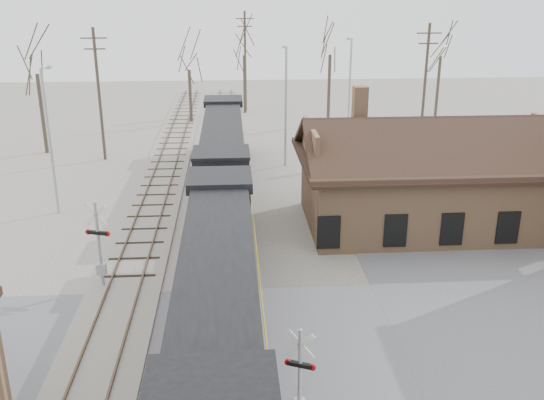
{
  "coord_description": "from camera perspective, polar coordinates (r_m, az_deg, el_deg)",
  "views": [
    {
      "loc": [
        0.62,
        -20.59,
        13.34
      ],
      "look_at": [
        2.64,
        9.0,
        2.77
      ],
      "focal_mm": 40.0,
      "sensor_mm": 36.0,
      "label": 1
    }
  ],
  "objects": [
    {
      "name": "utility_pole_c",
      "position": [
        51.99,
        14.17,
        10.33
      ],
      "size": [
        2.0,
        0.24,
        10.5
      ],
      "color": "#382D23",
      "rests_on": "ground"
    },
    {
      "name": "tree_e",
      "position": [
        64.82,
        15.67,
        13.84
      ],
      "size": [
        4.36,
        4.36,
        10.68
      ],
      "color": "#382D23",
      "rests_on": "ground"
    },
    {
      "name": "crossbuck_near",
      "position": [
        19.68,
        2.64,
        -16.68
      ],
      "size": [
        0.96,
        0.48,
        3.55
      ],
      "rotation": [
        0.0,
        0.0,
        -0.41
      ],
      "color": "#A5A8AD",
      "rests_on": "ground"
    },
    {
      "name": "tree_a",
      "position": [
        53.16,
        -21.38,
        12.13
      ],
      "size": [
        4.37,
        4.37,
        10.71
      ],
      "color": "#382D23",
      "rests_on": "ground"
    },
    {
      "name": "utility_pole_b",
      "position": [
        68.06,
        -2.53,
        13.05
      ],
      "size": [
        2.0,
        0.24,
        10.71
      ],
      "color": "#382D23",
      "rests_on": "ground"
    },
    {
      "name": "road",
      "position": [
        24.53,
        -4.86,
        -13.37
      ],
      "size": [
        60.0,
        9.0,
        0.03
      ],
      "primitive_type": "cube",
      "color": "slate",
      "rests_on": "ground"
    },
    {
      "name": "streetlight_a",
      "position": [
        38.55,
        -20.2,
        5.86
      ],
      "size": [
        0.25,
        2.04,
        8.86
      ],
      "color": "#A5A8AD",
      "rests_on": "ground"
    },
    {
      "name": "streetlight_c",
      "position": [
        54.8,
        7.3,
        10.74
      ],
      "size": [
        0.25,
        2.04,
        9.0
      ],
      "color": "#A5A8AD",
      "rests_on": "ground"
    },
    {
      "name": "crossbuck_far",
      "position": [
        28.8,
        -15.94,
        -4.42
      ],
      "size": [
        1.18,
        0.43,
        4.25
      ],
      "rotation": [
        0.0,
        0.0,
        2.85
      ],
      "color": "#A5A8AD",
      "rests_on": "ground"
    },
    {
      "name": "streetlight_b",
      "position": [
        46.37,
        1.3,
        9.34
      ],
      "size": [
        0.25,
        2.04,
        9.07
      ],
      "color": "#A5A8AD",
      "rests_on": "ground"
    },
    {
      "name": "track_main",
      "position": [
        37.99,
        -4.59,
        -0.91
      ],
      "size": [
        3.4,
        90.0,
        0.24
      ],
      "color": "#A8A297",
      "rests_on": "ground"
    },
    {
      "name": "depot",
      "position": [
        36.21,
        14.6,
        1.38
      ],
      "size": [
        15.2,
        9.31,
        7.9
      ],
      "color": "#A27853",
      "rests_on": "ground"
    },
    {
      "name": "locomotive_trailing",
      "position": [
        41.31,
        -4.64,
        4.24
      ],
      "size": [
        3.12,
        20.87,
        4.39
      ],
      "color": "black",
      "rests_on": "ground"
    },
    {
      "name": "track_siding",
      "position": [
        38.32,
        -11.34,
        -1.05
      ],
      "size": [
        3.4,
        90.0,
        0.24
      ],
      "color": "#A8A297",
      "rests_on": "ground"
    },
    {
      "name": "tree_c",
      "position": [
        66.65,
        -2.64,
        14.33
      ],
      "size": [
        4.15,
        4.15,
        10.16
      ],
      "color": "#382D23",
      "rests_on": "ground"
    },
    {
      "name": "tree_b",
      "position": [
        62.12,
        -7.84,
        12.84
      ],
      "size": [
        3.56,
        3.56,
        8.72
      ],
      "color": "#382D23",
      "rests_on": "ground"
    },
    {
      "name": "locomotive_lead",
      "position": [
        21.65,
        -5.1,
        -10.71
      ],
      "size": [
        3.12,
        20.87,
        4.64
      ],
      "color": "black",
      "rests_on": "ground"
    },
    {
      "name": "utility_pole_a",
      "position": [
        49.77,
        -15.97,
        9.68
      ],
      "size": [
        2.0,
        0.24,
        10.33
      ],
      "color": "#382D23",
      "rests_on": "ground"
    },
    {
      "name": "tree_d",
      "position": [
        61.25,
        5.52,
        14.5
      ],
      "size": [
        4.57,
        4.57,
        11.2
      ],
      "color": "#382D23",
      "rests_on": "ground"
    },
    {
      "name": "ground",
      "position": [
        24.54,
        -4.86,
        -13.4
      ],
      "size": [
        140.0,
        140.0,
        0.0
      ],
      "primitive_type": "plane",
      "color": "#A8A297",
      "rests_on": "ground"
    }
  ]
}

